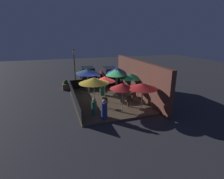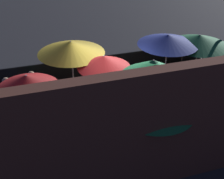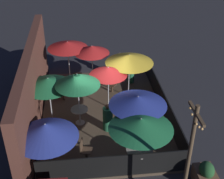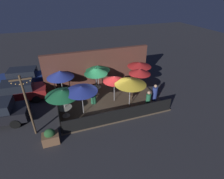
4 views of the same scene
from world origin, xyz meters
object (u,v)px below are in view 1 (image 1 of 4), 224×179
(patron_0, at_px, (102,89))
(patio_umbrella_5, at_px, (117,70))
(patio_umbrella_2, at_px, (123,86))
(patio_umbrella_0, at_px, (87,71))
(patio_chair_1, at_px, (128,101))
(parked_car_0, at_px, (88,73))
(patio_umbrella_8, at_px, (142,86))
(parked_car_2, at_px, (130,73))
(patio_umbrella_7, at_px, (88,72))
(dining_table_1, at_px, (116,90))
(patio_chair_2, at_px, (133,96))
(patio_umbrella_6, at_px, (105,79))
(patio_chair_0, at_px, (107,84))
(patron_1, at_px, (94,107))
(patio_chair_3, at_px, (106,102))
(patio_umbrella_4, at_px, (94,80))
(patio_umbrella_3, at_px, (131,76))
(light_post, at_px, (75,66))
(planter_box, at_px, (66,85))
(dining_table_0, at_px, (88,84))
(patron_2, at_px, (104,110))
(patio_umbrella_1, at_px, (116,72))
(parked_car_1, at_px, (110,74))

(patron_0, bearing_deg, patio_umbrella_5, -79.94)
(patio_umbrella_2, bearing_deg, patio_umbrella_0, -168.13)
(patio_chair_1, bearing_deg, parked_car_0, 6.98)
(patio_umbrella_8, bearing_deg, parked_car_2, 160.56)
(patio_umbrella_7, bearing_deg, dining_table_1, 54.56)
(patio_chair_2, bearing_deg, patio_umbrella_6, 45.15)
(patio_chair_0, relative_size, patron_1, 0.78)
(patio_chair_3, xyz_separation_m, patron_0, (-3.04, 0.55, 0.08))
(patron_1, distance_m, parked_car_2, 11.41)
(patio_umbrella_4, relative_size, patio_chair_0, 2.43)
(patio_umbrella_5, distance_m, patron_1, 7.27)
(parked_car_0, bearing_deg, patio_umbrella_6, 3.55)
(patio_chair_2, xyz_separation_m, parked_car_2, (-7.89, 3.18, 0.22))
(patio_chair_0, relative_size, patron_0, 0.74)
(patron_0, bearing_deg, patron_1, 124.43)
(patio_umbrella_3, bearing_deg, patio_umbrella_4, -68.98)
(parked_car_0, bearing_deg, patio_chair_0, 17.31)
(dining_table_1, relative_size, parked_car_0, 0.18)
(patio_umbrella_2, relative_size, patio_chair_1, 2.27)
(patio_umbrella_7, xyz_separation_m, light_post, (-3.22, -0.87, 0.11))
(patio_chair_0, distance_m, planter_box, 4.36)
(dining_table_0, bearing_deg, patio_chair_1, 20.47)
(patron_2, height_order, parked_car_2, parked_car_2)
(dining_table_0, xyz_separation_m, patron_0, (2.23, 0.92, -0.03))
(patio_umbrella_1, distance_m, patio_chair_0, 2.88)
(patio_chair_0, height_order, planter_box, patio_chair_0)
(patron_0, height_order, patron_1, patron_0)
(patron_0, bearing_deg, dining_table_1, -148.69)
(patio_umbrella_6, distance_m, patron_1, 2.99)
(patio_umbrella_0, height_order, patio_umbrella_1, patio_umbrella_1)
(light_post, bearing_deg, patron_1, 2.07)
(patio_umbrella_3, height_order, parked_car_1, patio_umbrella_3)
(patron_2, xyz_separation_m, parked_car_1, (-10.21, 3.67, 0.12))
(light_post, distance_m, parked_car_1, 4.84)
(patio_umbrella_2, xyz_separation_m, patio_umbrella_5, (-6.19, 1.89, -0.12))
(parked_car_2, bearing_deg, patio_umbrella_5, -34.74)
(parked_car_2, bearing_deg, patio_umbrella_2, -19.75)
(patio_chair_1, bearing_deg, patio_umbrella_8, -160.27)
(patio_chair_2, relative_size, parked_car_0, 0.23)
(patio_chair_2, height_order, parked_car_1, parked_car_1)
(patron_2, bearing_deg, patio_umbrella_8, -29.31)
(patio_umbrella_0, bearing_deg, patio_chair_1, 20.47)
(parked_car_0, distance_m, parked_car_1, 2.82)
(parked_car_2, bearing_deg, planter_box, -69.23)
(patio_umbrella_8, bearing_deg, parked_car_0, -171.49)
(parked_car_0, bearing_deg, dining_table_1, 14.21)
(patron_1, distance_m, parked_car_0, 10.59)
(patio_chair_1, bearing_deg, planter_box, 31.99)
(dining_table_0, height_order, dining_table_1, dining_table_0)
(patio_umbrella_7, xyz_separation_m, parked_car_0, (-5.59, 0.98, -1.30))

